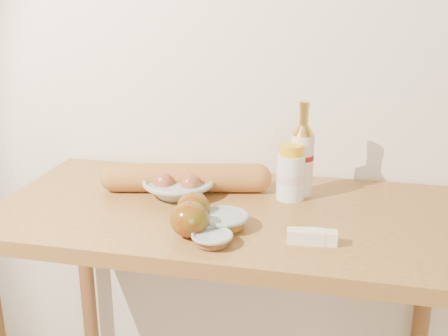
{
  "coord_description": "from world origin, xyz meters",
  "views": [
    {
      "loc": [
        0.29,
        -0.13,
        1.46
      ],
      "look_at": [
        0.0,
        1.15,
        1.02
      ],
      "focal_mm": 45.0,
      "sensor_mm": 36.0,
      "label": 1
    }
  ],
  "objects": [
    {
      "name": "apple_redgreen_right",
      "position": [
        -0.06,
        1.08,
        0.94
      ],
      "size": [
        0.09,
        0.09,
        0.08
      ],
      "rotation": [
        0.0,
        0.0,
        0.17
      ],
      "color": "maroon",
      "rests_on": "table"
    },
    {
      "name": "back_wall",
      "position": [
        0.0,
        1.51,
        1.3
      ],
      "size": [
        3.5,
        0.02,
        2.6
      ],
      "primitive_type": "cube",
      "color": "silver",
      "rests_on": "ground"
    },
    {
      "name": "sugar_bowl",
      "position": [
        0.01,
        0.97,
        0.91
      ],
      "size": [
        0.11,
        0.11,
        0.03
      ],
      "rotation": [
        0.0,
        0.0,
        0.13
      ],
      "color": "#8D9A95",
      "rests_on": "table"
    },
    {
      "name": "egg_bowl",
      "position": [
        -0.15,
        1.25,
        0.93
      ],
      "size": [
        0.21,
        0.21,
        0.07
      ],
      "rotation": [
        0.0,
        0.0,
        0.09
      ],
      "color": "#94A29B",
      "rests_on": "table"
    },
    {
      "name": "butter_stick",
      "position": [
        0.23,
        1.03,
        0.92
      ],
      "size": [
        0.11,
        0.04,
        0.03
      ],
      "rotation": [
        0.0,
        0.0,
        0.09
      ],
      "color": "beige",
      "rests_on": "table"
    },
    {
      "name": "syrup_bowl",
      "position": [
        0.02,
        1.06,
        0.92
      ],
      "size": [
        0.16,
        0.16,
        0.03
      ],
      "rotation": [
        0.0,
        0.0,
        0.43
      ],
      "color": "gray",
      "rests_on": "table"
    },
    {
      "name": "table",
      "position": [
        0.0,
        1.18,
        0.78
      ],
      "size": [
        1.2,
        0.6,
        0.9
      ],
      "color": "#AB7737",
      "rests_on": "ground"
    },
    {
      "name": "bourbon_bottle",
      "position": [
        0.18,
        1.33,
        1.0
      ],
      "size": [
        0.08,
        0.08,
        0.26
      ],
      "rotation": [
        0.0,
        0.0,
        -0.22
      ],
      "color": "beige",
      "rests_on": "table"
    },
    {
      "name": "cream_bottle",
      "position": [
        0.15,
        1.29,
        0.97
      ],
      "size": [
        0.1,
        0.1,
        0.15
      ],
      "rotation": [
        0.0,
        0.0,
        0.41
      ],
      "color": "silver",
      "rests_on": "table"
    },
    {
      "name": "baguette",
      "position": [
        -0.14,
        1.28,
        0.94
      ],
      "size": [
        0.48,
        0.18,
        0.08
      ],
      "rotation": [
        0.0,
        0.0,
        0.21
      ],
      "color": "#BC7C39",
      "rests_on": "table"
    },
    {
      "name": "apple_redgreen_front",
      "position": [
        -0.05,
        1.0,
        0.94
      ],
      "size": [
        0.12,
        0.12,
        0.08
      ],
      "rotation": [
        0.0,
        0.0,
        -0.43
      ],
      "color": "#8A0A07",
      "rests_on": "table"
    }
  ]
}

